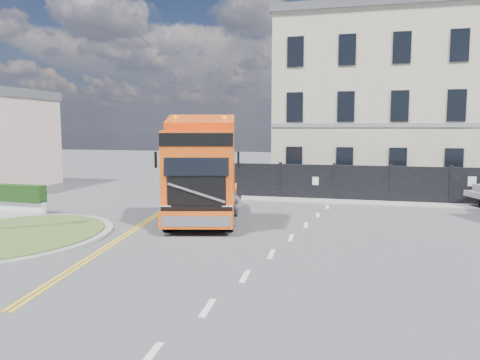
# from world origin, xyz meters

# --- Properties ---
(ground) EXTENTS (120.00, 120.00, 0.00)m
(ground) POSITION_xyz_m (0.00, 0.00, 0.00)
(ground) COLOR #424244
(ground) RESTS_ON ground
(traffic_island) EXTENTS (6.80, 6.80, 0.17)m
(traffic_island) POSITION_xyz_m (-7.00, -3.00, 0.08)
(traffic_island) COLOR gray
(traffic_island) RESTS_ON ground
(hoarding_fence) EXTENTS (18.80, 0.25, 2.00)m
(hoarding_fence) POSITION_xyz_m (6.55, 9.00, 1.00)
(hoarding_fence) COLOR black
(hoarding_fence) RESTS_ON ground
(georgian_building) EXTENTS (12.30, 10.30, 12.80)m
(georgian_building) POSITION_xyz_m (6.00, 16.50, 5.77)
(georgian_building) COLOR beige
(georgian_building) RESTS_ON ground
(pavement_far) EXTENTS (20.00, 1.60, 0.12)m
(pavement_far) POSITION_xyz_m (6.00, 8.10, 0.06)
(pavement_far) COLOR gray
(pavement_far) RESTS_ON ground
(truck) EXTENTS (4.44, 7.85, 4.44)m
(truck) POSITION_xyz_m (-1.12, 1.37, 1.99)
(truck) COLOR black
(truck) RESTS_ON ground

